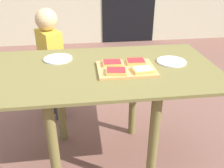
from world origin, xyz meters
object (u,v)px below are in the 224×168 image
at_px(pizza_slice_far_left, 112,63).
at_px(cutting_board, 126,69).
at_px(pizza_slice_near_right, 143,70).
at_px(plate_white_right, 171,62).
at_px(child_left, 51,58).
at_px(plate_white_left, 58,59).
at_px(dining_table, 100,88).
at_px(pizza_slice_near_left, 116,71).
at_px(pizza_slice_far_right, 136,61).

bearing_deg(pizza_slice_far_left, cutting_board, -39.11).
relative_size(pizza_slice_near_right, plate_white_right, 0.66).
bearing_deg(child_left, plate_white_right, -35.88).
distance_m(plate_white_left, child_left, 0.50).
xyz_separation_m(dining_table, pizza_slice_near_right, (0.25, -0.10, 0.16)).
bearing_deg(pizza_slice_near_left, pizza_slice_far_right, 41.93).
distance_m(pizza_slice_near_right, plate_white_right, 0.27).
relative_size(pizza_slice_near_left, pizza_slice_far_right, 1.07).
bearing_deg(dining_table, plate_white_left, 144.48).
relative_size(dining_table, pizza_slice_far_left, 12.18).
bearing_deg(pizza_slice_far_right, plate_white_right, 3.36).
relative_size(cutting_board, plate_white_left, 1.82).
bearing_deg(pizza_slice_far_right, cutting_board, -138.47).
relative_size(plate_white_right, plate_white_left, 1.00).
height_order(pizza_slice_far_left, plate_white_left, pizza_slice_far_left).
bearing_deg(cutting_board, pizza_slice_near_left, -137.64).
relative_size(dining_table, plate_white_right, 7.76).
height_order(pizza_slice_near_right, plate_white_right, pizza_slice_near_right).
relative_size(pizza_slice_near_right, plate_white_left, 0.66).
xyz_separation_m(dining_table, cutting_board, (0.16, -0.04, 0.14)).
distance_m(dining_table, cutting_board, 0.22).
height_order(cutting_board, pizza_slice_near_left, pizza_slice_near_left).
bearing_deg(pizza_slice_near_left, plate_white_right, 20.53).
distance_m(pizza_slice_far_left, plate_white_left, 0.38).
xyz_separation_m(pizza_slice_near_right, plate_white_left, (-0.51, 0.29, -0.02)).
relative_size(pizza_slice_far_right, plate_white_left, 0.64).
distance_m(pizza_slice_near_left, plate_white_right, 0.41).
xyz_separation_m(pizza_slice_far_left, pizza_slice_near_right, (0.16, -0.13, 0.00)).
bearing_deg(child_left, pizza_slice_far_right, -46.01).
bearing_deg(plate_white_left, pizza_slice_far_right, -17.87).
relative_size(cutting_board, pizza_slice_far_right, 2.85).
height_order(pizza_slice_far_left, plate_white_right, pizza_slice_far_left).
xyz_separation_m(plate_white_right, plate_white_left, (-0.73, 0.15, 0.00)).
xyz_separation_m(plate_white_right, child_left, (-0.84, 0.61, -0.17)).
xyz_separation_m(dining_table, pizza_slice_far_right, (0.24, 0.03, 0.16)).
xyz_separation_m(pizza_slice_near_left, plate_white_right, (0.38, 0.14, -0.02)).
height_order(plate_white_left, child_left, child_left).
distance_m(plate_white_right, child_left, 1.05).
xyz_separation_m(dining_table, plate_white_right, (0.48, 0.04, 0.14)).
xyz_separation_m(pizza_slice_near_right, pizza_slice_far_right, (-0.01, 0.13, 0.00)).
bearing_deg(pizza_slice_far_right, plate_white_left, 162.13).
xyz_separation_m(pizza_slice_near_left, child_left, (-0.45, 0.75, -0.19)).
height_order(pizza_slice_near_left, pizza_slice_far_right, same).
height_order(cutting_board, pizza_slice_far_right, pizza_slice_far_right).
relative_size(cutting_board, pizza_slice_far_left, 2.87).
bearing_deg(dining_table, plate_white_right, 4.73).
height_order(pizza_slice_near_left, child_left, child_left).
xyz_separation_m(pizza_slice_near_left, plate_white_left, (-0.35, 0.29, -0.02)).
bearing_deg(pizza_slice_near_left, pizza_slice_near_right, -0.12).
distance_m(dining_table, plate_white_right, 0.50).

